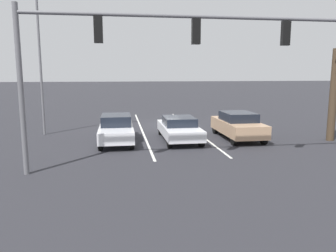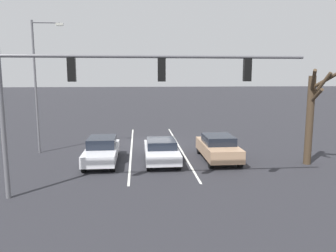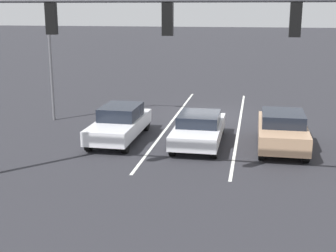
{
  "view_description": "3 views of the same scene",
  "coord_description": "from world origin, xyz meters",
  "px_view_note": "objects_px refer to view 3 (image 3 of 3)",
  "views": [
    {
      "loc": [
        3.2,
        23.58,
        3.78
      ],
      "look_at": [
        0.66,
        6.78,
        1.01
      ],
      "focal_mm": 35.0,
      "sensor_mm": 36.0,
      "label": 1
    },
    {
      "loc": [
        1.23,
        24.72,
        5.12
      ],
      "look_at": [
        -0.52,
        5.89,
        2.17
      ],
      "focal_mm": 35.0,
      "sensor_mm": 36.0,
      "label": 2
    },
    {
      "loc": [
        -2.39,
        24.87,
        5.66
      ],
      "look_at": [
        0.99,
        6.85,
        1.01
      ],
      "focal_mm": 50.0,
      "sensor_mm": 36.0,
      "label": 3
    }
  ],
  "objects_px": {
    "car_tan_leftlane_front": "(282,130)",
    "street_lamp_right_shoulder": "(52,24)",
    "traffic_signal_gantry": "(98,37)",
    "car_white_rightlane_front": "(120,123)",
    "car_silver_midlane_front": "(199,128)"
  },
  "relations": [
    {
      "from": "car_silver_midlane_front",
      "to": "car_white_rightlane_front",
      "type": "bearing_deg",
      "value": -0.96
    },
    {
      "from": "car_tan_leftlane_front",
      "to": "traffic_signal_gantry",
      "type": "distance_m",
      "value": 8.9
    },
    {
      "from": "car_tan_leftlane_front",
      "to": "street_lamp_right_shoulder",
      "type": "distance_m",
      "value": 12.26
    },
    {
      "from": "car_silver_midlane_front",
      "to": "car_white_rightlane_front",
      "type": "height_order",
      "value": "car_white_rightlane_front"
    },
    {
      "from": "car_tan_leftlane_front",
      "to": "car_white_rightlane_front",
      "type": "bearing_deg",
      "value": -0.63
    },
    {
      "from": "street_lamp_right_shoulder",
      "to": "traffic_signal_gantry",
      "type": "bearing_deg",
      "value": 122.17
    },
    {
      "from": "car_white_rightlane_front",
      "to": "car_tan_leftlane_front",
      "type": "bearing_deg",
      "value": 179.37
    },
    {
      "from": "traffic_signal_gantry",
      "to": "street_lamp_right_shoulder",
      "type": "relative_size",
      "value": 1.48
    },
    {
      "from": "car_white_rightlane_front",
      "to": "street_lamp_right_shoulder",
      "type": "xyz_separation_m",
      "value": [
        4.21,
        -2.91,
        4.14
      ]
    },
    {
      "from": "car_tan_leftlane_front",
      "to": "car_silver_midlane_front",
      "type": "xyz_separation_m",
      "value": [
        3.45,
        -0.02,
        -0.1
      ]
    },
    {
      "from": "car_tan_leftlane_front",
      "to": "street_lamp_right_shoulder",
      "type": "height_order",
      "value": "street_lamp_right_shoulder"
    },
    {
      "from": "car_tan_leftlane_front",
      "to": "street_lamp_right_shoulder",
      "type": "relative_size",
      "value": 0.53
    },
    {
      "from": "street_lamp_right_shoulder",
      "to": "car_tan_leftlane_front",
      "type": "bearing_deg",
      "value": 165.01
    },
    {
      "from": "car_white_rightlane_front",
      "to": "street_lamp_right_shoulder",
      "type": "bearing_deg",
      "value": -34.66
    },
    {
      "from": "car_white_rightlane_front",
      "to": "car_silver_midlane_front",
      "type": "bearing_deg",
      "value": 179.04
    }
  ]
}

